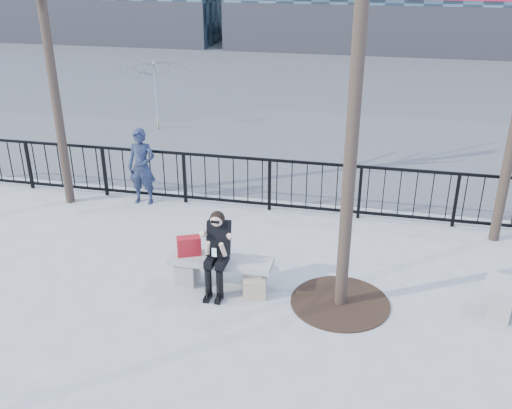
# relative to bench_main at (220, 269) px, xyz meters

# --- Properties ---
(ground) EXTENTS (120.00, 120.00, 0.00)m
(ground) POSITION_rel_bench_main_xyz_m (0.00, 0.00, -0.30)
(ground) COLOR gray
(ground) RESTS_ON ground
(street_surface) EXTENTS (60.00, 23.00, 0.01)m
(street_surface) POSITION_rel_bench_main_xyz_m (0.00, 15.00, -0.30)
(street_surface) COLOR #474747
(street_surface) RESTS_ON ground
(railing) EXTENTS (14.00, 0.06, 1.10)m
(railing) POSITION_rel_bench_main_xyz_m (0.00, 3.00, 0.25)
(railing) COLOR black
(railing) RESTS_ON ground
(tree_grate) EXTENTS (1.50, 1.50, 0.02)m
(tree_grate) POSITION_rel_bench_main_xyz_m (1.90, -0.10, -0.29)
(tree_grate) COLOR black
(tree_grate) RESTS_ON ground
(bench_main) EXTENTS (1.65, 0.46, 0.49)m
(bench_main) POSITION_rel_bench_main_xyz_m (0.00, 0.00, 0.00)
(bench_main) COLOR slate
(bench_main) RESTS_ON ground
(seated_woman) EXTENTS (0.50, 0.64, 1.34)m
(seated_woman) POSITION_rel_bench_main_xyz_m (0.00, -0.16, 0.37)
(seated_woman) COLOR black
(seated_woman) RESTS_ON ground
(handbag) EXTENTS (0.41, 0.31, 0.31)m
(handbag) POSITION_rel_bench_main_xyz_m (-0.51, 0.02, 0.34)
(handbag) COLOR #A3141A
(handbag) RESTS_ON bench_main
(shopping_bag) EXTENTS (0.37, 0.20, 0.33)m
(shopping_bag) POSITION_rel_bench_main_xyz_m (0.61, -0.26, -0.14)
(shopping_bag) COLOR beige
(shopping_bag) RESTS_ON ground
(standing_man) EXTENTS (0.60, 0.40, 1.60)m
(standing_man) POSITION_rel_bench_main_xyz_m (-2.44, 2.80, 0.50)
(standing_man) COLOR black
(standing_man) RESTS_ON ground
(vendor_umbrella) EXTENTS (2.28, 2.33, 2.05)m
(vendor_umbrella) POSITION_rel_bench_main_xyz_m (-4.13, 7.89, 0.73)
(vendor_umbrella) COLOR gold
(vendor_umbrella) RESTS_ON ground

